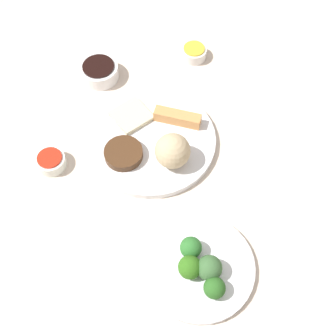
{
  "coord_description": "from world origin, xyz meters",
  "views": [
    {
      "loc": [
        0.42,
        0.3,
        0.82
      ],
      "look_at": [
        0.06,
        0.04,
        0.06
      ],
      "focal_mm": 46.87,
      "sensor_mm": 36.0,
      "label": 1
    }
  ],
  "objects_px": {
    "main_plate": "(151,140)",
    "sauce_ramekin_hot_mustard": "(194,53)",
    "sauce_ramekin_sweet_and_sour": "(51,162)",
    "broccoli_plate": "(199,267)",
    "soy_sauce_bowl": "(99,72)"
  },
  "relations": [
    {
      "from": "soy_sauce_bowl",
      "to": "sauce_ramekin_hot_mustard",
      "type": "distance_m",
      "value": 0.24
    },
    {
      "from": "broccoli_plate",
      "to": "sauce_ramekin_sweet_and_sour",
      "type": "distance_m",
      "value": 0.38
    },
    {
      "from": "soy_sauce_bowl",
      "to": "sauce_ramekin_sweet_and_sour",
      "type": "bearing_deg",
      "value": 18.12
    },
    {
      "from": "broccoli_plate",
      "to": "sauce_ramekin_sweet_and_sour",
      "type": "relative_size",
      "value": 3.29
    },
    {
      "from": "broccoli_plate",
      "to": "sauce_ramekin_sweet_and_sour",
      "type": "bearing_deg",
      "value": -90.16
    },
    {
      "from": "sauce_ramekin_hot_mustard",
      "to": "sauce_ramekin_sweet_and_sour",
      "type": "xyz_separation_m",
      "value": [
        0.44,
        -0.06,
        0.0
      ]
    },
    {
      "from": "soy_sauce_bowl",
      "to": "main_plate",
      "type": "bearing_deg",
      "value": 70.22
    },
    {
      "from": "main_plate",
      "to": "broccoli_plate",
      "type": "xyz_separation_m",
      "value": [
        0.17,
        0.24,
        -0.0
      ]
    },
    {
      "from": "sauce_ramekin_sweet_and_sour",
      "to": "soy_sauce_bowl",
      "type": "bearing_deg",
      "value": -161.88
    },
    {
      "from": "broccoli_plate",
      "to": "soy_sauce_bowl",
      "type": "distance_m",
      "value": 0.52
    },
    {
      "from": "main_plate",
      "to": "sauce_ramekin_sweet_and_sour",
      "type": "bearing_deg",
      "value": -38.14
    },
    {
      "from": "main_plate",
      "to": "sauce_ramekin_hot_mustard",
      "type": "relative_size",
      "value": 4.47
    },
    {
      "from": "main_plate",
      "to": "sauce_ramekin_sweet_and_sour",
      "type": "height_order",
      "value": "sauce_ramekin_sweet_and_sour"
    },
    {
      "from": "sauce_ramekin_sweet_and_sour",
      "to": "sauce_ramekin_hot_mustard",
      "type": "bearing_deg",
      "value": 171.89
    },
    {
      "from": "main_plate",
      "to": "broccoli_plate",
      "type": "relative_size",
      "value": 1.36
    }
  ]
}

